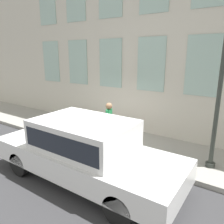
% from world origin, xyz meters
% --- Properties ---
extents(ground_plane, '(80.00, 80.00, 0.00)m').
position_xyz_m(ground_plane, '(0.00, 0.00, 0.00)').
color(ground_plane, '#38383A').
extents(sidewalk, '(2.50, 60.00, 0.14)m').
position_xyz_m(sidewalk, '(1.25, 0.00, 0.07)').
color(sidewalk, '#9E9B93').
rests_on(sidewalk, ground_plane).
extents(building_facade, '(0.33, 40.00, 7.65)m').
position_xyz_m(building_facade, '(2.65, 0.00, 3.83)').
color(building_facade, beige).
rests_on(building_facade, ground_plane).
extents(fire_hydrant, '(0.33, 0.44, 0.80)m').
position_xyz_m(fire_hydrant, '(0.63, -0.54, 0.55)').
color(fire_hydrant, red).
rests_on(fire_hydrant, sidewalk).
extents(person, '(0.36, 0.24, 1.50)m').
position_xyz_m(person, '(0.81, -0.15, 1.04)').
color(person, '#726651').
rests_on(person, sidewalk).
extents(parked_car_white_near, '(1.98, 5.30, 1.67)m').
position_xyz_m(parked_car_white_near, '(-1.36, -0.88, 0.92)').
color(parked_car_white_near, black).
rests_on(parked_car_white_near, ground_plane).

